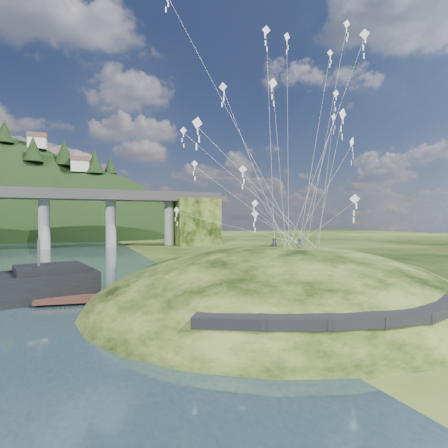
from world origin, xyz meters
name	(u,v)px	position (x,y,z in m)	size (l,w,h in m)	color
ground	(207,316)	(0.00, 0.00, 0.00)	(320.00, 320.00, 0.00)	black
grass_hill	(281,317)	(8.00, 2.00, -1.50)	(36.00, 32.00, 13.00)	black
footpath	(380,310)	(7.46, -9.74, 2.08)	(22.29, 5.84, 0.83)	black
wooden_dock	(118,297)	(-5.81, 7.49, 0.43)	(13.77, 4.40, 0.97)	#321A14
kite_flyers	(283,238)	(7.86, 1.59, 5.76)	(2.21, 2.63, 1.60)	#292F37
kite_swarm	(275,115)	(8.41, 3.84, 17.45)	(20.47, 15.89, 20.82)	white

